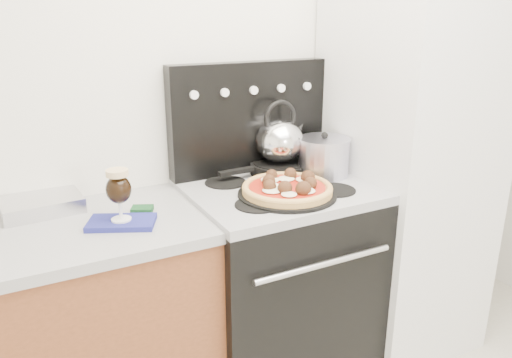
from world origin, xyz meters
TOP-DOWN VIEW (x-y plane):
  - room_shell at (0.00, 0.29)m, footprint 3.52×3.01m
  - stove_body at (0.08, 1.18)m, footprint 0.76×0.65m
  - cooktop at (0.08, 1.18)m, footprint 0.76×0.65m
  - backguard at (0.08, 1.45)m, footprint 0.76×0.08m
  - fridge at (0.78, 1.15)m, footprint 0.64×0.68m
  - foil_sheet at (-0.84, 1.40)m, footprint 0.30×0.23m
  - oven_mitt at (-0.60, 1.13)m, footprint 0.27×0.22m
  - beer_glass at (-0.60, 1.13)m, footprint 0.10×0.10m
  - pizza_pan at (0.05, 1.06)m, footprint 0.51×0.51m
  - pizza at (0.05, 1.06)m, footprint 0.43×0.43m
  - skillet at (0.18, 1.34)m, footprint 0.29×0.29m
  - tea_kettle at (0.18, 1.34)m, footprint 0.28×0.28m
  - stock_pot at (0.34, 1.22)m, footprint 0.26×0.26m

SIDE VIEW (x-z plane):
  - stove_body at x=0.08m, z-range 0.00..0.88m
  - cooktop at x=0.08m, z-range 0.88..0.92m
  - oven_mitt at x=-0.60m, z-range 0.90..0.92m
  - pizza_pan at x=0.05m, z-range 0.92..0.93m
  - foil_sheet at x=-0.84m, z-range 0.90..0.96m
  - skillet at x=0.18m, z-range 0.92..0.97m
  - fridge at x=0.78m, z-range 0.00..1.90m
  - pizza at x=0.05m, z-range 0.93..0.98m
  - stock_pot at x=0.34m, z-range 0.92..1.08m
  - beer_glass at x=-0.60m, z-range 0.92..1.11m
  - tea_kettle at x=0.18m, z-range 0.97..1.21m
  - backguard at x=0.08m, z-range 0.92..1.42m
  - room_shell at x=0.00m, z-range -0.01..2.51m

